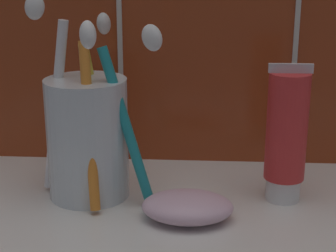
% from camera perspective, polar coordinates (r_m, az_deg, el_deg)
% --- Properties ---
extents(sink_counter, '(0.70, 0.28, 0.02)m').
position_cam_1_polar(sink_counter, '(0.49, 12.15, -10.54)').
color(sink_counter, silver).
rests_on(sink_counter, ground).
extents(toothbrush_cup, '(0.13, 0.14, 0.18)m').
position_cam_1_polar(toothbrush_cup, '(0.51, -8.12, -0.77)').
color(toothbrush_cup, silver).
rests_on(toothbrush_cup, sink_counter).
extents(toothpaste_tube, '(0.04, 0.04, 0.12)m').
position_cam_1_polar(toothpaste_tube, '(0.50, 12.02, -0.88)').
color(toothpaste_tube, white).
rests_on(toothpaste_tube, sink_counter).
extents(soap_bar, '(0.08, 0.06, 0.02)m').
position_cam_1_polar(soap_bar, '(0.47, 1.98, -8.33)').
color(soap_bar, '#DBB2C6').
rests_on(soap_bar, sink_counter).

